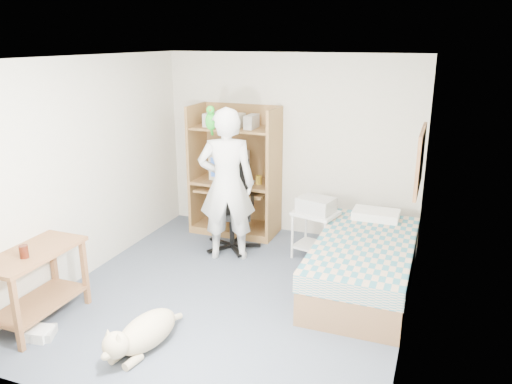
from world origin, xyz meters
TOP-DOWN VIEW (x-y plane):
  - floor at (0.00, 0.00)m, footprint 4.00×4.00m
  - wall_back at (0.00, 2.00)m, footprint 3.60×0.02m
  - wall_right at (1.80, 0.00)m, footprint 0.02×4.00m
  - wall_left at (-1.80, 0.00)m, footprint 0.02×4.00m
  - ceiling at (0.00, 0.00)m, footprint 3.60×4.00m
  - computer_hutch at (-0.70, 1.74)m, footprint 1.20×0.63m
  - bed at (1.30, 0.62)m, footprint 1.02×2.02m
  - side_desk at (-1.55, -1.20)m, footprint 0.50×1.00m
  - corkboard at (1.77, 0.90)m, footprint 0.04×0.94m
  - office_chair at (-0.52, 1.17)m, footprint 0.66×0.67m
  - person at (-0.45, 0.86)m, footprint 0.81×0.67m
  - parrot at (-0.65, 0.88)m, footprint 0.14×0.24m
  - dog at (-0.35, -1.24)m, footprint 0.43×1.00m
  - printer_cart at (0.59, 1.22)m, footprint 0.60×0.52m
  - printer at (0.59, 1.22)m, footprint 0.48×0.41m
  - crt_monitor at (-0.81, 1.75)m, footprint 0.47×0.49m
  - keyboard at (-0.70, 1.58)m, footprint 0.47×0.22m
  - pencil_cup at (-0.33, 1.65)m, footprint 0.08×0.08m
  - drink_glass at (-1.50, -1.34)m, footprint 0.08×0.08m
  - floor_box_a at (-1.37, -1.44)m, footprint 0.28×0.24m
  - floor_box_b at (-1.32, -1.41)m, footprint 0.26×0.27m

SIDE VIEW (x-z plane):
  - floor at x=0.00m, z-range 0.00..0.00m
  - floor_box_b at x=-1.32m, z-range 0.00..0.08m
  - floor_box_a at x=-1.37m, z-range 0.00..0.10m
  - dog at x=-0.35m, z-range -0.02..0.35m
  - bed at x=1.30m, z-range -0.04..0.62m
  - printer_cart at x=0.59m, z-range 0.10..0.72m
  - office_chair at x=-0.52m, z-range -0.16..0.98m
  - side_desk at x=-1.55m, z-range 0.12..0.87m
  - keyboard at x=-0.70m, z-range 0.66..0.69m
  - printer at x=0.59m, z-range 0.62..0.80m
  - drink_glass at x=-1.50m, z-range 0.75..0.87m
  - pencil_cup at x=-0.33m, z-range 0.76..0.88m
  - computer_hutch at x=-0.70m, z-range -0.08..1.72m
  - person at x=-0.45m, z-range 0.00..1.91m
  - crt_monitor at x=-0.81m, z-range 0.77..1.16m
  - wall_back at x=0.00m, z-range 0.00..2.50m
  - wall_right at x=1.80m, z-range 0.00..2.50m
  - wall_left at x=-1.80m, z-range 0.00..2.50m
  - corkboard at x=1.77m, z-range 1.12..1.78m
  - parrot at x=-0.65m, z-range 1.55..1.94m
  - ceiling at x=0.00m, z-range 2.49..2.51m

